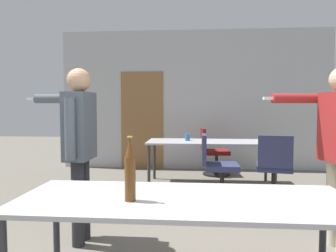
# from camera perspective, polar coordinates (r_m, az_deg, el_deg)

# --- Properties ---
(back_wall) EXTENTS (5.61, 0.12, 2.91)m
(back_wall) POSITION_cam_1_polar(r_m,az_deg,el_deg) (6.94, 4.32, 4.43)
(back_wall) COLOR #B2B5B7
(back_wall) RESTS_ON ground_plane
(conference_table_near) EXTENTS (2.16, 0.84, 0.74)m
(conference_table_near) POSITION_cam_1_polar(r_m,az_deg,el_deg) (2.20, 2.70, -13.83)
(conference_table_near) COLOR #A8A8AD
(conference_table_near) RESTS_ON ground_plane
(conference_table_far) EXTENTS (2.12, 0.82, 0.74)m
(conference_table_far) POSITION_cam_1_polar(r_m,az_deg,el_deg) (5.57, 7.39, -3.23)
(conference_table_far) COLOR #A8A8AD
(conference_table_far) RESTS_ON ground_plane
(person_near_casual) EXTENTS (0.76, 0.58, 1.69)m
(person_near_casual) POSITION_cam_1_polar(r_m,az_deg,el_deg) (3.27, -15.34, -1.92)
(person_near_casual) COLOR #28282D
(person_near_casual) RESTS_ON ground_plane
(office_chair_mid_tucked) EXTENTS (0.55, 0.52, 0.93)m
(office_chair_mid_tucked) POSITION_cam_1_polar(r_m,az_deg,el_deg) (4.77, 8.49, -7.40)
(office_chair_mid_tucked) COLOR black
(office_chair_mid_tucked) RESTS_ON ground_plane
(office_chair_side_rolled) EXTENTS (0.57, 0.52, 0.90)m
(office_chair_side_rolled) POSITION_cam_1_polar(r_m,az_deg,el_deg) (6.40, 7.77, -4.74)
(office_chair_side_rolled) COLOR black
(office_chair_side_rolled) RESTS_ON ground_plane
(office_chair_near_pushed) EXTENTS (0.53, 0.59, 0.95)m
(office_chair_near_pushed) POSITION_cam_1_polar(r_m,az_deg,el_deg) (4.70, 17.99, -7.47)
(office_chair_near_pushed) COLOR black
(office_chair_near_pushed) RESTS_ON ground_plane
(beer_bottle) EXTENTS (0.07, 0.07, 0.41)m
(beer_bottle) POSITION_cam_1_polar(r_m,az_deg,el_deg) (2.08, -6.63, -7.71)
(beer_bottle) COLOR #563314
(beer_bottle) RESTS_ON conference_table_near
(drink_cup) EXTENTS (0.08, 0.08, 0.11)m
(drink_cup) POSITION_cam_1_polar(r_m,az_deg,el_deg) (5.60, 3.41, -1.97)
(drink_cup) COLOR #2866A3
(drink_cup) RESTS_ON conference_table_far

